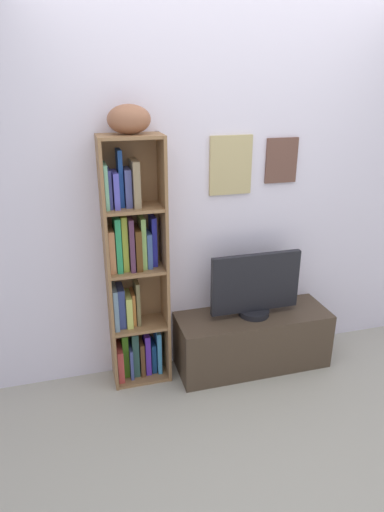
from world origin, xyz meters
TOP-DOWN VIEW (x-y plane):
  - ground at (0.00, 0.00)m, footprint 5.20×5.20m
  - back_wall at (0.00, 1.13)m, footprint 4.80×0.08m
  - bookshelf at (-0.66, 1.01)m, footprint 0.39×0.24m
  - football at (-0.63, 0.98)m, footprint 0.27×0.19m
  - tv_stand at (0.18, 0.90)m, footprint 1.11×0.39m
  - television at (0.18, 0.90)m, footprint 0.65×0.22m

SIDE VIEW (x-z plane):
  - ground at x=0.00m, z-range -0.04..0.00m
  - tv_stand at x=0.18m, z-range 0.00..0.42m
  - television at x=0.18m, z-range 0.41..0.88m
  - bookshelf at x=-0.66m, z-range -0.05..1.64m
  - back_wall at x=0.00m, z-range 0.00..2.54m
  - football at x=-0.63m, z-range 1.70..1.86m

